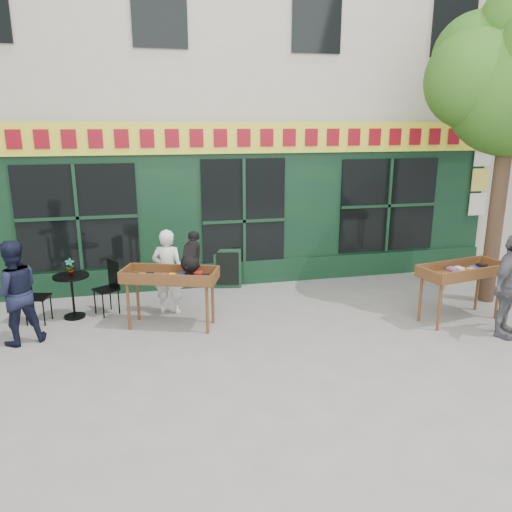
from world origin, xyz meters
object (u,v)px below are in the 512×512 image
at_px(bistro_table, 72,288).
at_px(man_left, 14,293).
at_px(book_cart_right, 462,274).
at_px(dog, 191,251).
at_px(book_cart_center, 170,279).
at_px(man_right, 509,286).
at_px(woman, 168,272).

height_order(bistro_table, man_left, man_left).
bearing_deg(book_cart_right, bistro_table, 155.20).
xyz_separation_m(dog, bistro_table, (-1.98, 0.83, -0.75)).
xyz_separation_m(book_cart_center, man_right, (5.10, -1.57, -0.00)).
height_order(dog, man_right, man_right).
bearing_deg(book_cart_center, book_cart_right, 10.11).
distance_m(book_cart_center, book_cart_right, 4.87).
bearing_deg(bistro_table, book_cart_right, -14.03).
distance_m(woman, bistro_table, 1.65).
bearing_deg(woman, man_left, 38.09).
relative_size(book_cart_center, man_left, 1.00).
height_order(man_right, bistro_table, man_right).
bearing_deg(book_cart_center, dog, 11.73).
xyz_separation_m(dog, woman, (-0.35, 0.70, -0.53)).
bearing_deg(woman, bistro_table, 15.20).
xyz_separation_m(dog, man_right, (4.75, -1.52, -0.47)).
relative_size(bistro_table, man_left, 0.47).
height_order(book_cart_center, bistro_table, book_cart_center).
relative_size(dog, bistro_table, 0.79).
height_order(dog, bistro_table, dog).
relative_size(man_right, man_left, 1.02).
bearing_deg(man_left, woman, 176.97).
distance_m(book_cart_center, man_right, 5.34).
height_order(woman, book_cart_right, woman).
relative_size(book_cart_center, book_cart_right, 1.02).
height_order(book_cart_center, man_right, man_right).
xyz_separation_m(man_right, man_left, (-7.43, 1.46, -0.01)).
bearing_deg(man_left, man_right, 147.64).
relative_size(man_right, bistro_table, 2.16).
relative_size(book_cart_center, bistro_table, 2.13).
bearing_deg(man_right, book_cart_right, 81.03).
distance_m(book_cart_center, woman, 0.65).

